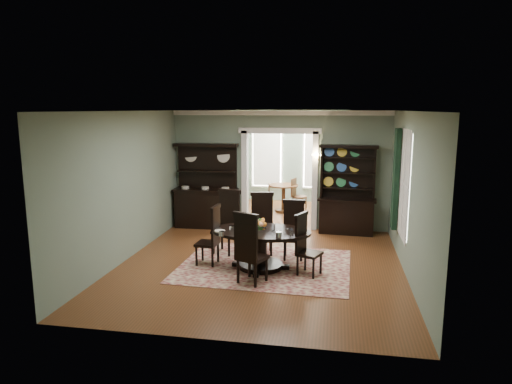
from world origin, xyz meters
TOP-DOWN VIEW (x-y plane):
  - room at (0.00, 0.04)m, footprint 5.51×6.01m
  - parlor at (0.00, 5.53)m, footprint 3.51×3.50m
  - doorway_trim at (0.00, 3.00)m, footprint 2.08×0.25m
  - right_window at (2.69, 0.93)m, footprint 0.15×1.47m
  - wall_sconce at (0.95, 2.85)m, footprint 0.27×0.21m
  - rug at (0.10, -0.00)m, footprint 3.35×2.72m
  - dining_table at (0.04, -0.14)m, footprint 1.93×1.80m
  - centerpiece at (-0.00, -0.20)m, footprint 1.53×0.98m
  - chair_far_left at (-0.83, 0.76)m, footprint 0.60×0.59m
  - chair_far_mid at (-0.10, 0.85)m, footprint 0.56×0.54m
  - chair_far_right at (0.59, 0.63)m, footprint 0.47×0.45m
  - chair_end_left at (-0.94, -0.11)m, footprint 0.45×0.47m
  - chair_end_right at (0.89, -0.31)m, footprint 0.54×0.55m
  - chair_near at (-0.03, -1.00)m, footprint 0.62×0.61m
  - sideboard at (-1.88, 2.75)m, footprint 1.66×0.62m
  - welsh_dresser at (1.71, 2.76)m, footprint 1.43×0.61m
  - parlor_table at (-0.10, 4.83)m, footprint 0.89×0.89m
  - parlor_chair_left at (-0.63, 4.70)m, footprint 0.38×0.37m
  - parlor_chair_right at (0.32, 4.78)m, footprint 0.47×0.46m

SIDE VIEW (x-z plane):
  - rug at x=0.10m, z-range 0.00..0.01m
  - parlor_chair_left at x=-0.63m, z-range 0.03..0.88m
  - dining_table at x=0.04m, z-range 0.15..0.90m
  - parlor_table at x=-0.10m, z-range 0.13..0.94m
  - parlor_chair_right at x=0.32m, z-range 0.04..1.06m
  - chair_end_right at x=0.89m, z-range 0.03..1.19m
  - chair_end_left at x=-0.94m, z-range 0.03..1.23m
  - chair_far_right at x=0.59m, z-range 0.03..1.23m
  - chair_far_mid at x=-0.10m, z-range 0.03..1.33m
  - chair_near at x=-0.03m, z-range 0.03..1.34m
  - chair_far_left at x=-0.83m, z-range 0.03..1.38m
  - sideboard at x=-1.88m, z-range -0.33..1.84m
  - welsh_dresser at x=1.71m, z-range -0.30..1.88m
  - centerpiece at x=0.00m, z-range 0.70..0.95m
  - parlor at x=0.00m, z-range 0.01..3.02m
  - room at x=0.00m, z-range 0.07..3.08m
  - right_window at x=2.69m, z-range 0.54..2.66m
  - doorway_trim at x=0.00m, z-range 0.33..2.90m
  - wall_sconce at x=0.95m, z-range 1.79..1.99m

